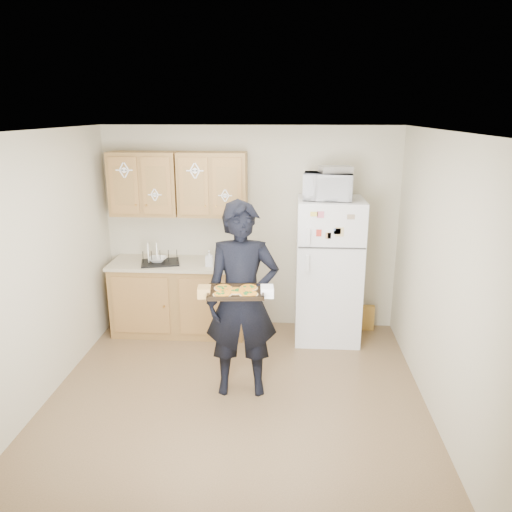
% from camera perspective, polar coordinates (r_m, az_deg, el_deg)
% --- Properties ---
extents(floor, '(3.60, 3.60, 0.00)m').
position_cam_1_polar(floor, '(5.00, -2.30, -15.85)').
color(floor, brown).
rests_on(floor, ground).
extents(ceiling, '(3.60, 3.60, 0.00)m').
position_cam_1_polar(ceiling, '(4.24, -2.69, 14.10)').
color(ceiling, silver).
rests_on(ceiling, wall_back).
extents(wall_back, '(3.60, 0.04, 2.50)m').
position_cam_1_polar(wall_back, '(6.19, -0.64, 3.11)').
color(wall_back, beige).
rests_on(wall_back, floor).
extents(wall_front, '(3.60, 0.04, 2.50)m').
position_cam_1_polar(wall_front, '(2.83, -6.60, -13.66)').
color(wall_front, beige).
rests_on(wall_front, floor).
extents(wall_left, '(0.04, 3.60, 2.50)m').
position_cam_1_polar(wall_left, '(4.99, -23.48, -1.52)').
color(wall_left, beige).
rests_on(wall_left, floor).
extents(wall_right, '(0.04, 3.60, 2.50)m').
position_cam_1_polar(wall_right, '(4.63, 20.27, -2.49)').
color(wall_right, beige).
rests_on(wall_right, floor).
extents(refrigerator, '(0.75, 0.70, 1.70)m').
position_cam_1_polar(refrigerator, '(5.94, 8.26, -1.63)').
color(refrigerator, white).
rests_on(refrigerator, floor).
extents(base_cabinet, '(1.60, 0.60, 0.86)m').
position_cam_1_polar(base_cabinet, '(6.25, -8.67, -4.81)').
color(base_cabinet, olive).
rests_on(base_cabinet, floor).
extents(countertop, '(1.64, 0.64, 0.04)m').
position_cam_1_polar(countertop, '(6.11, -8.85, -0.86)').
color(countertop, tan).
rests_on(countertop, base_cabinet).
extents(upper_cab_left, '(0.80, 0.33, 0.75)m').
position_cam_1_polar(upper_cab_left, '(6.13, -12.64, 8.06)').
color(upper_cab_left, olive).
rests_on(upper_cab_left, wall_back).
extents(upper_cab_right, '(0.80, 0.33, 0.75)m').
position_cam_1_polar(upper_cab_right, '(5.96, -4.98, 8.15)').
color(upper_cab_right, olive).
rests_on(upper_cab_right, wall_back).
extents(cereal_box, '(0.20, 0.07, 0.32)m').
position_cam_1_polar(cereal_box, '(6.46, 12.45, -6.88)').
color(cereal_box, gold).
rests_on(cereal_box, floor).
extents(person, '(0.73, 0.51, 1.89)m').
position_cam_1_polar(person, '(4.71, -1.60, -5.10)').
color(person, black).
rests_on(person, floor).
extents(baking_tray, '(0.52, 0.40, 0.04)m').
position_cam_1_polar(baking_tray, '(4.36, -2.33, -4.20)').
color(baking_tray, black).
rests_on(baking_tray, person).
extents(pizza_front_left, '(0.16, 0.16, 0.02)m').
position_cam_1_polar(pizza_front_left, '(4.28, -3.88, -4.37)').
color(pizza_front_left, orange).
rests_on(pizza_front_left, baking_tray).
extents(pizza_front_right, '(0.16, 0.16, 0.02)m').
position_cam_1_polar(pizza_front_right, '(4.28, -0.83, -4.36)').
color(pizza_front_right, orange).
rests_on(pizza_front_right, baking_tray).
extents(pizza_back_left, '(0.16, 0.16, 0.02)m').
position_cam_1_polar(pizza_back_left, '(4.44, -3.79, -3.63)').
color(pizza_back_left, orange).
rests_on(pizza_back_left, baking_tray).
extents(pizza_back_right, '(0.16, 0.16, 0.02)m').
position_cam_1_polar(pizza_back_right, '(4.43, -0.84, -3.62)').
color(pizza_back_right, orange).
rests_on(pizza_back_right, baking_tray).
extents(pizza_center, '(0.16, 0.16, 0.02)m').
position_cam_1_polar(pizza_center, '(4.36, -2.34, -3.99)').
color(pizza_center, orange).
rests_on(pizza_center, baking_tray).
extents(microwave, '(0.57, 0.41, 0.30)m').
position_cam_1_polar(microwave, '(5.66, 8.21, 7.88)').
color(microwave, white).
rests_on(microwave, refrigerator).
extents(foil_pan, '(0.38, 0.29, 0.07)m').
position_cam_1_polar(foil_pan, '(5.68, 9.08, 9.75)').
color(foil_pan, silver).
rests_on(foil_pan, microwave).
extents(dish_rack, '(0.51, 0.43, 0.18)m').
position_cam_1_polar(dish_rack, '(6.06, -10.91, -0.04)').
color(dish_rack, black).
rests_on(dish_rack, countertop).
extents(bowl, '(0.23, 0.23, 0.05)m').
position_cam_1_polar(bowl, '(6.08, -11.18, -0.39)').
color(bowl, white).
rests_on(bowl, dish_rack).
extents(soap_bottle, '(0.09, 0.09, 0.19)m').
position_cam_1_polar(soap_bottle, '(5.87, -5.37, -0.28)').
color(soap_bottle, white).
rests_on(soap_bottle, countertop).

